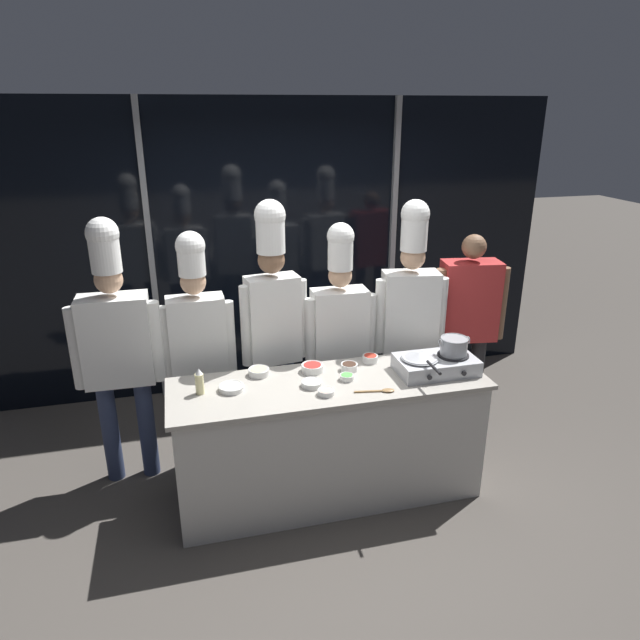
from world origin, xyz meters
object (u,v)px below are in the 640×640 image
(chef_head, at_px, (117,341))
(person_guest, at_px, (468,315))
(portable_stove, at_px, (436,364))
(chef_apprentice, at_px, (410,309))
(prep_bowl_scallions, at_px, (347,377))
(serving_spoon_slotted, at_px, (383,391))
(prep_bowl_chili_flakes, at_px, (370,358))
(prep_bowl_soy_glaze, at_px, (349,366))
(prep_bowl_bell_pepper, at_px, (312,367))
(frying_pan, at_px, (420,356))
(chef_sous, at_px, (198,336))
(prep_bowl_bean_sprouts, at_px, (312,383))
(chef_pastry, at_px, (340,326))
(prep_bowl_rice, at_px, (231,387))
(prep_bowl_shrimp, at_px, (326,392))
(chef_line, at_px, (273,311))
(stock_pot, at_px, (454,346))
(prep_bowl_ginger, at_px, (259,371))
(squeeze_bottle_oil, at_px, (199,382))

(chef_head, height_order, person_guest, chef_head)
(portable_stove, bearing_deg, chef_apprentice, 85.02)
(prep_bowl_scallions, relative_size, person_guest, 0.06)
(serving_spoon_slotted, distance_m, person_guest, 1.36)
(prep_bowl_chili_flakes, bearing_deg, prep_bowl_soy_glaze, -153.22)
(prep_bowl_bell_pepper, relative_size, prep_bowl_scallions, 1.57)
(frying_pan, relative_size, prep_bowl_bell_pepper, 2.91)
(chef_head, bearing_deg, chef_sous, -175.91)
(prep_bowl_scallions, height_order, serving_spoon_slotted, prep_bowl_scallions)
(prep_bowl_bell_pepper, relative_size, chef_sous, 0.08)
(prep_bowl_bell_pepper, bearing_deg, chef_sous, 150.85)
(prep_bowl_bean_sprouts, bearing_deg, chef_apprentice, 33.28)
(prep_bowl_bean_sprouts, height_order, prep_bowl_scallions, prep_bowl_scallions)
(prep_bowl_soy_glaze, relative_size, chef_head, 0.06)
(chef_apprentice, bearing_deg, serving_spoon_slotted, 66.24)
(portable_stove, relative_size, chef_apprentice, 0.27)
(portable_stove, relative_size, serving_spoon_slotted, 2.05)
(prep_bowl_chili_flakes, height_order, chef_pastry, chef_pastry)
(prep_bowl_bell_pepper, distance_m, prep_bowl_rice, 0.59)
(prep_bowl_shrimp, height_order, prep_bowl_soy_glaze, prep_bowl_soy_glaze)
(prep_bowl_chili_flakes, bearing_deg, chef_apprentice, 38.37)
(prep_bowl_rice, distance_m, person_guest, 2.08)
(chef_line, relative_size, chef_pastry, 1.10)
(chef_head, relative_size, chef_pastry, 1.06)
(prep_bowl_scallions, height_order, chef_head, chef_head)
(portable_stove, relative_size, prep_bowl_shrimp, 5.05)
(portable_stove, xyz_separation_m, stock_pot, (0.12, 0.00, 0.13))
(chef_sous, height_order, chef_pastry, chef_pastry)
(prep_bowl_chili_flakes, relative_size, chef_apprentice, 0.06)
(prep_bowl_bell_pepper, bearing_deg, prep_bowl_soy_glaze, -9.59)
(prep_bowl_ginger, relative_size, chef_head, 0.07)
(prep_bowl_bean_sprouts, distance_m, person_guest, 1.63)
(chef_head, height_order, chef_sous, chef_head)
(prep_bowl_chili_flakes, xyz_separation_m, chef_head, (-1.73, 0.33, 0.18))
(squeeze_bottle_oil, bearing_deg, person_guest, 15.30)
(prep_bowl_rice, xyz_separation_m, chef_line, (0.38, 0.56, 0.30))
(person_guest, bearing_deg, chef_head, 10.18)
(prep_bowl_rice, bearing_deg, frying_pan, -3.58)
(frying_pan, distance_m, prep_bowl_ginger, 1.10)
(frying_pan, relative_size, prep_bowl_rice, 2.71)
(prep_bowl_chili_flakes, xyz_separation_m, prep_bowl_ginger, (-0.81, -0.01, -0.00))
(squeeze_bottle_oil, height_order, prep_bowl_bean_sprouts, squeeze_bottle_oil)
(serving_spoon_slotted, height_order, person_guest, person_guest)
(stock_pot, height_order, person_guest, person_guest)
(frying_pan, xyz_separation_m, prep_bowl_bean_sprouts, (-0.76, 0.01, -0.12))
(stock_pot, bearing_deg, prep_bowl_chili_flakes, 152.14)
(prep_bowl_rice, height_order, prep_bowl_chili_flakes, prep_bowl_chili_flakes)
(frying_pan, distance_m, stock_pot, 0.25)
(portable_stove, distance_m, serving_spoon_slotted, 0.49)
(chef_line, bearing_deg, prep_bowl_bean_sprouts, 95.18)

